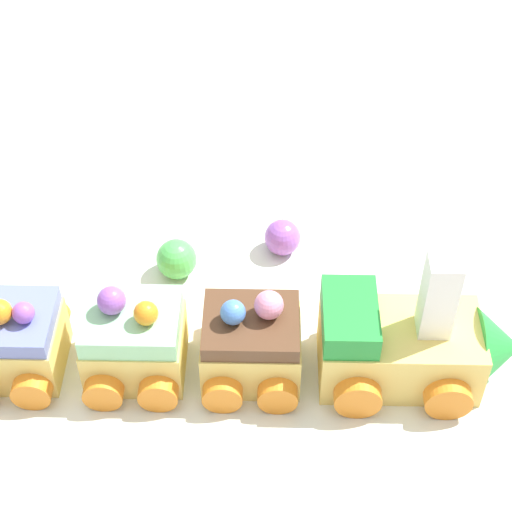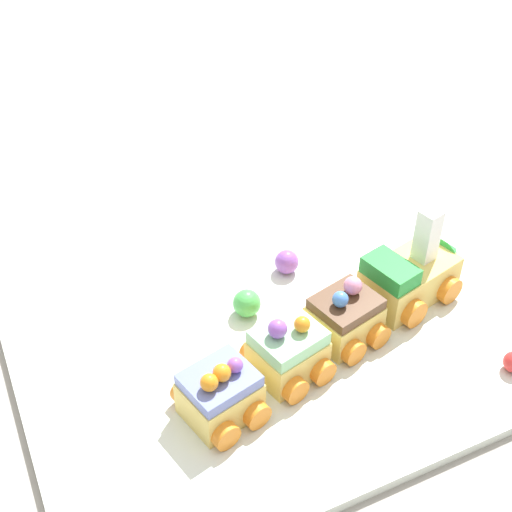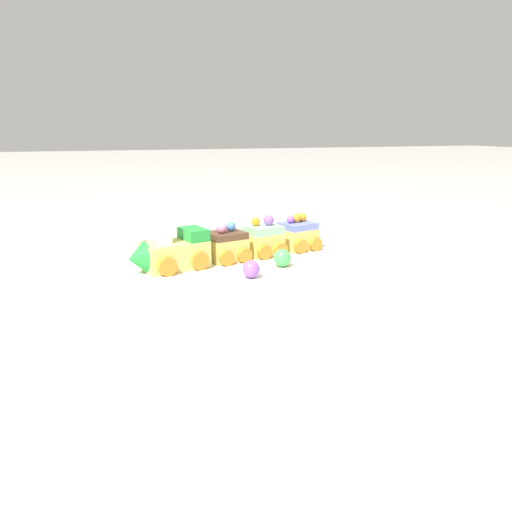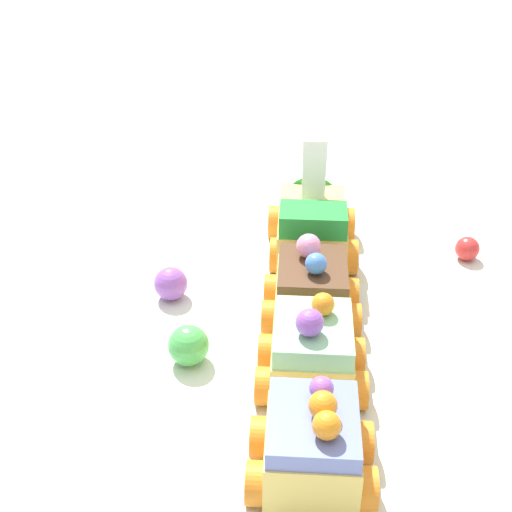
{
  "view_description": "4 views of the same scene",
  "coord_description": "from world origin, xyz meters",
  "px_view_note": "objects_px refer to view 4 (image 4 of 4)",
  "views": [
    {
      "loc": [
        0.11,
        -0.38,
        0.47
      ],
      "look_at": [
        0.0,
        0.02,
        0.05
      ],
      "focal_mm": 60.0,
      "sensor_mm": 36.0,
      "label": 1
    },
    {
      "loc": [
        -0.28,
        -0.47,
        0.54
      ],
      "look_at": [
        -0.04,
        0.03,
        0.08
      ],
      "focal_mm": 50.0,
      "sensor_mm": 36.0,
      "label": 2
    },
    {
      "loc": [
        0.24,
        0.76,
        0.23
      ],
      "look_at": [
        -0.02,
        0.02,
        0.03
      ],
      "focal_mm": 35.0,
      "sensor_mm": 36.0,
      "label": 3
    },
    {
      "loc": [
        -0.42,
        -0.14,
        0.35
      ],
      "look_at": [
        0.0,
        -0.0,
        0.07
      ],
      "focal_mm": 50.0,
      "sensor_mm": 36.0,
      "label": 4
    }
  ],
  "objects_px": {
    "gumball_purple": "(171,284)",
    "gumball_red": "(467,249)",
    "cake_car_chocolate": "(312,292)",
    "cake_car_mint": "(312,356)",
    "cake_car_blueberry": "(312,448)",
    "gumball_green": "(188,345)",
    "cake_train_locomotive": "(312,221)"
  },
  "relations": [
    {
      "from": "cake_car_blueberry",
      "to": "gumball_green",
      "type": "height_order",
      "value": "cake_car_blueberry"
    },
    {
      "from": "cake_train_locomotive",
      "to": "gumball_purple",
      "type": "relative_size",
      "value": 5.08
    },
    {
      "from": "cake_car_chocolate",
      "to": "gumball_red",
      "type": "bearing_deg",
      "value": -54.99
    },
    {
      "from": "cake_train_locomotive",
      "to": "gumball_green",
      "type": "xyz_separation_m",
      "value": [
        -0.18,
        0.05,
        -0.01
      ]
    },
    {
      "from": "gumball_purple",
      "to": "gumball_red",
      "type": "bearing_deg",
      "value": -59.4
    },
    {
      "from": "cake_car_blueberry",
      "to": "gumball_purple",
      "type": "distance_m",
      "value": 0.21
    },
    {
      "from": "cake_train_locomotive",
      "to": "gumball_red",
      "type": "relative_size",
      "value": 6.56
    },
    {
      "from": "cake_car_blueberry",
      "to": "gumball_purple",
      "type": "bearing_deg",
      "value": 32.53
    },
    {
      "from": "gumball_green",
      "to": "cake_car_chocolate",
      "type": "bearing_deg",
      "value": -42.93
    },
    {
      "from": "gumball_red",
      "to": "gumball_green",
      "type": "bearing_deg",
      "value": 138.17
    },
    {
      "from": "cake_car_mint",
      "to": "gumball_green",
      "type": "distance_m",
      "value": 0.09
    },
    {
      "from": "gumball_red",
      "to": "gumball_purple",
      "type": "bearing_deg",
      "value": 120.6
    },
    {
      "from": "cake_train_locomotive",
      "to": "cake_car_blueberry",
      "type": "height_order",
      "value": "cake_train_locomotive"
    },
    {
      "from": "gumball_red",
      "to": "gumball_green",
      "type": "relative_size",
      "value": 0.71
    },
    {
      "from": "gumball_red",
      "to": "gumball_green",
      "type": "distance_m",
      "value": 0.27
    },
    {
      "from": "cake_train_locomotive",
      "to": "cake_car_mint",
      "type": "bearing_deg",
      "value": -179.99
    },
    {
      "from": "cake_car_mint",
      "to": "gumball_purple",
      "type": "distance_m",
      "value": 0.15
    },
    {
      "from": "cake_car_chocolate",
      "to": "gumball_green",
      "type": "height_order",
      "value": "cake_car_chocolate"
    },
    {
      "from": "gumball_purple",
      "to": "cake_car_blueberry",
      "type": "bearing_deg",
      "value": -133.64
    },
    {
      "from": "cake_car_mint",
      "to": "gumball_red",
      "type": "bearing_deg",
      "value": -38.52
    },
    {
      "from": "cake_train_locomotive",
      "to": "cake_car_chocolate",
      "type": "relative_size",
      "value": 1.61
    },
    {
      "from": "cake_car_blueberry",
      "to": "gumball_red",
      "type": "bearing_deg",
      "value": -28.42
    },
    {
      "from": "gumball_purple",
      "to": "gumball_red",
      "type": "height_order",
      "value": "gumball_purple"
    },
    {
      "from": "cake_car_mint",
      "to": "gumball_purple",
      "type": "xyz_separation_m",
      "value": [
        0.07,
        0.13,
        -0.01
      ]
    },
    {
      "from": "cake_car_blueberry",
      "to": "gumball_purple",
      "type": "relative_size",
      "value": 3.15
    },
    {
      "from": "cake_car_mint",
      "to": "gumball_green",
      "type": "relative_size",
      "value": 2.9
    },
    {
      "from": "cake_car_mint",
      "to": "cake_car_blueberry",
      "type": "height_order",
      "value": "cake_car_mint"
    },
    {
      "from": "gumball_purple",
      "to": "gumball_green",
      "type": "height_order",
      "value": "gumball_green"
    },
    {
      "from": "cake_car_mint",
      "to": "gumball_red",
      "type": "distance_m",
      "value": 0.22
    },
    {
      "from": "gumball_red",
      "to": "gumball_green",
      "type": "xyz_separation_m",
      "value": [
        -0.2,
        0.18,
        0.0
      ]
    },
    {
      "from": "cake_train_locomotive",
      "to": "gumball_purple",
      "type": "bearing_deg",
      "value": 126.97
    },
    {
      "from": "cake_car_chocolate",
      "to": "cake_car_mint",
      "type": "distance_m",
      "value": 0.08
    }
  ]
}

